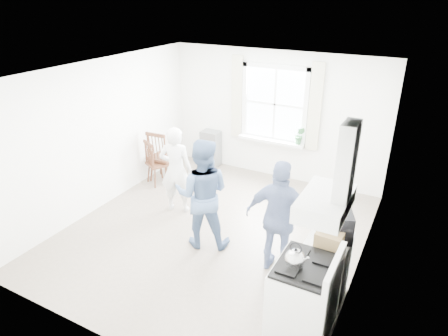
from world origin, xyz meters
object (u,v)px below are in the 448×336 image
at_px(low_cabinet, 326,268).
at_px(person_right, 280,218).
at_px(windsor_chair_b, 152,158).
at_px(windsor_chair_a, 159,152).
at_px(gas_stove, 304,299).
at_px(stereo_stack, 335,225).
at_px(person_left, 176,170).
at_px(person_mid, 202,194).

bearing_deg(low_cabinet, person_right, 160.80).
distance_m(low_cabinet, windsor_chair_b, 4.23).
relative_size(low_cabinet, person_right, 0.54).
relative_size(low_cabinet, windsor_chair_b, 0.96).
bearing_deg(windsor_chair_a, gas_stove, -32.77).
xyz_separation_m(gas_stove, stereo_stack, (0.10, 0.73, 0.59)).
height_order(gas_stove, windsor_chair_a, gas_stove).
relative_size(low_cabinet, person_left, 0.57).
distance_m(gas_stove, windsor_chair_a, 4.53).
relative_size(gas_stove, stereo_stack, 2.27).
bearing_deg(low_cabinet, windsor_chair_a, 155.70).
relative_size(windsor_chair_a, windsor_chair_b, 1.16).
xyz_separation_m(gas_stove, windsor_chair_a, (-3.80, 2.45, 0.18)).
bearing_deg(person_right, low_cabinet, 156.04).
bearing_deg(windsor_chair_a, stereo_stack, -23.81).
distance_m(windsor_chair_b, person_left, 1.20).
distance_m(low_cabinet, stereo_stack, 0.63).
bearing_deg(low_cabinet, windsor_chair_b, 157.93).
bearing_deg(windsor_chair_b, gas_stove, -30.73).
distance_m(gas_stove, person_left, 3.31).
bearing_deg(windsor_chair_a, low_cabinet, -24.30).
xyz_separation_m(windsor_chair_b, person_right, (3.19, -1.33, 0.26)).
bearing_deg(person_mid, windsor_chair_a, -58.79).
bearing_deg(windsor_chair_a, person_left, -39.24).
bearing_deg(gas_stove, low_cabinet, 84.32).
bearing_deg(person_mid, person_left, -56.89).
bearing_deg(person_right, stereo_stack, 158.57).
bearing_deg(windsor_chair_a, windsor_chair_b, -106.44).
bearing_deg(gas_stove, windsor_chair_b, 149.27).
bearing_deg(person_mid, person_right, 156.78).
xyz_separation_m(windsor_chair_a, person_left, (0.96, -0.78, 0.12)).
distance_m(low_cabinet, person_right, 0.86).
height_order(gas_stove, person_mid, person_mid).
relative_size(windsor_chair_a, person_mid, 0.63).
relative_size(gas_stove, person_left, 0.71).
height_order(gas_stove, stereo_stack, stereo_stack).
bearing_deg(low_cabinet, person_mid, 171.47).
relative_size(stereo_stack, windsor_chair_a, 0.45).
height_order(windsor_chair_a, person_right, person_right).
bearing_deg(person_left, gas_stove, 131.24).
distance_m(gas_stove, person_right, 1.21).
height_order(gas_stove, person_right, person_right).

